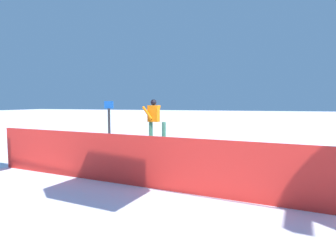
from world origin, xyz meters
TOP-DOWN VIEW (x-y plane):
  - ground_plane at (0.00, 0.00)m, footprint 120.00×120.00m
  - grind_box at (0.00, 0.00)m, footprint 5.14×1.20m
  - snowboarder at (1.59, -0.21)m, footprint 1.42×0.44m
  - safety_fence at (0.00, 3.27)m, footprint 11.05×1.57m
  - trail_marker at (3.77, -0.77)m, footprint 0.40×0.10m

SIDE VIEW (x-z plane):
  - ground_plane at x=0.00m, z-range 0.00..0.00m
  - grind_box at x=0.00m, z-range -0.03..0.65m
  - safety_fence at x=0.00m, z-range 0.00..1.26m
  - trail_marker at x=3.77m, z-range 0.07..2.18m
  - snowboarder at x=1.59m, z-range 0.74..2.23m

